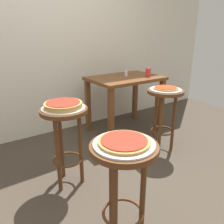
{
  "coord_description": "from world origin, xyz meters",
  "views": [
    {
      "loc": [
        -0.99,
        -1.33,
        1.35
      ],
      "look_at": [
        0.11,
        0.27,
        0.66
      ],
      "focal_mm": 36.57,
      "sensor_mm": 36.0,
      "label": 1
    }
  ],
  "objects_px": {
    "serving_plate_middle": "(166,89)",
    "pizza_leftside": "(63,105)",
    "pizza_foreground": "(124,141)",
    "stool_foreground": "(123,173)",
    "cup_near_edge": "(148,72)",
    "serving_plate_foreground": "(124,144)",
    "condiment_shaker": "(126,73)",
    "dining_table": "(125,87)",
    "stool_middle": "(164,106)",
    "stool_leftside": "(65,129)",
    "pizza_middle": "(166,88)",
    "serving_plate_leftside": "(64,108)"
  },
  "relations": [
    {
      "from": "stool_foreground",
      "to": "cup_near_edge",
      "type": "distance_m",
      "value": 1.96
    },
    {
      "from": "pizza_foreground",
      "to": "stool_leftside",
      "type": "distance_m",
      "value": 0.83
    },
    {
      "from": "stool_leftside",
      "to": "pizza_middle",
      "type": "bearing_deg",
      "value": -1.9
    },
    {
      "from": "serving_plate_middle",
      "to": "pizza_leftside",
      "type": "distance_m",
      "value": 1.19
    },
    {
      "from": "stool_middle",
      "to": "pizza_leftside",
      "type": "xyz_separation_m",
      "value": [
        -1.19,
        0.04,
        0.22
      ]
    },
    {
      "from": "dining_table",
      "to": "condiment_shaker",
      "type": "height_order",
      "value": "condiment_shaker"
    },
    {
      "from": "pizza_foreground",
      "to": "pizza_middle",
      "type": "xyz_separation_m",
      "value": [
        1.16,
        0.77,
        0.0
      ]
    },
    {
      "from": "pizza_leftside",
      "to": "condiment_shaker",
      "type": "height_order",
      "value": "condiment_shaker"
    },
    {
      "from": "pizza_foreground",
      "to": "dining_table",
      "type": "distance_m",
      "value": 1.88
    },
    {
      "from": "stool_middle",
      "to": "pizza_leftside",
      "type": "bearing_deg",
      "value": 178.1
    },
    {
      "from": "pizza_leftside",
      "to": "cup_near_edge",
      "type": "distance_m",
      "value": 1.53
    },
    {
      "from": "serving_plate_middle",
      "to": "stool_leftside",
      "type": "distance_m",
      "value": 1.2
    },
    {
      "from": "condiment_shaker",
      "to": "serving_plate_foreground",
      "type": "bearing_deg",
      "value": -128.25
    },
    {
      "from": "serving_plate_foreground",
      "to": "dining_table",
      "type": "distance_m",
      "value": 1.88
    },
    {
      "from": "stool_foreground",
      "to": "dining_table",
      "type": "height_order",
      "value": "dining_table"
    },
    {
      "from": "pizza_middle",
      "to": "serving_plate_leftside",
      "type": "bearing_deg",
      "value": 178.1
    },
    {
      "from": "pizza_middle",
      "to": "pizza_foreground",
      "type": "bearing_deg",
      "value": -146.7
    },
    {
      "from": "serving_plate_foreground",
      "to": "condiment_shaker",
      "type": "distance_m",
      "value": 1.94
    },
    {
      "from": "stool_foreground",
      "to": "cup_near_edge",
      "type": "relative_size",
      "value": 6.54
    },
    {
      "from": "stool_middle",
      "to": "pizza_middle",
      "type": "height_order",
      "value": "pizza_middle"
    },
    {
      "from": "pizza_foreground",
      "to": "condiment_shaker",
      "type": "bearing_deg",
      "value": 51.75
    },
    {
      "from": "pizza_foreground",
      "to": "serving_plate_middle",
      "type": "xyz_separation_m",
      "value": [
        1.16,
        0.77,
        -0.02
      ]
    },
    {
      "from": "serving_plate_middle",
      "to": "cup_near_edge",
      "type": "height_order",
      "value": "cup_near_edge"
    },
    {
      "from": "dining_table",
      "to": "cup_near_edge",
      "type": "distance_m",
      "value": 0.36
    },
    {
      "from": "pizza_foreground",
      "to": "serving_plate_middle",
      "type": "bearing_deg",
      "value": 33.3
    },
    {
      "from": "stool_foreground",
      "to": "stool_middle",
      "type": "relative_size",
      "value": 1.0
    },
    {
      "from": "serving_plate_leftside",
      "to": "serving_plate_foreground",
      "type": "bearing_deg",
      "value": -88.32
    },
    {
      "from": "serving_plate_middle",
      "to": "dining_table",
      "type": "height_order",
      "value": "dining_table"
    },
    {
      "from": "condiment_shaker",
      "to": "serving_plate_middle",
      "type": "bearing_deg",
      "value": -92.75
    },
    {
      "from": "serving_plate_leftside",
      "to": "cup_near_edge",
      "type": "bearing_deg",
      "value": 19.78
    },
    {
      "from": "serving_plate_middle",
      "to": "dining_table",
      "type": "distance_m",
      "value": 0.72
    },
    {
      "from": "serving_plate_leftside",
      "to": "condiment_shaker",
      "type": "xyz_separation_m",
      "value": [
        1.22,
        0.72,
        0.07
      ]
    },
    {
      "from": "serving_plate_middle",
      "to": "pizza_middle",
      "type": "distance_m",
      "value": 0.02
    },
    {
      "from": "pizza_foreground",
      "to": "serving_plate_leftside",
      "type": "relative_size",
      "value": 0.83
    },
    {
      "from": "serving_plate_foreground",
      "to": "stool_leftside",
      "type": "relative_size",
      "value": 0.49
    },
    {
      "from": "stool_foreground",
      "to": "cup_near_edge",
      "type": "height_order",
      "value": "cup_near_edge"
    },
    {
      "from": "stool_leftside",
      "to": "serving_plate_leftside",
      "type": "bearing_deg",
      "value": 0.0
    },
    {
      "from": "serving_plate_foreground",
      "to": "serving_plate_leftside",
      "type": "bearing_deg",
      "value": 91.68
    },
    {
      "from": "serving_plate_middle",
      "to": "dining_table",
      "type": "xyz_separation_m",
      "value": [
        -0.01,
        0.71,
        -0.1
      ]
    },
    {
      "from": "pizza_foreground",
      "to": "serving_plate_middle",
      "type": "relative_size",
      "value": 0.86
    },
    {
      "from": "pizza_foreground",
      "to": "pizza_leftside",
      "type": "relative_size",
      "value": 0.95
    },
    {
      "from": "pizza_leftside",
      "to": "cup_near_edge",
      "type": "bearing_deg",
      "value": 19.78
    },
    {
      "from": "stool_foreground",
      "to": "stool_leftside",
      "type": "relative_size",
      "value": 1.0
    },
    {
      "from": "serving_plate_middle",
      "to": "stool_leftside",
      "type": "bearing_deg",
      "value": 178.1
    },
    {
      "from": "stool_middle",
      "to": "pizza_middle",
      "type": "relative_size",
      "value": 2.75
    },
    {
      "from": "serving_plate_foreground",
      "to": "dining_table",
      "type": "xyz_separation_m",
      "value": [
        1.15,
        1.48,
        -0.1
      ]
    },
    {
      "from": "serving_plate_leftside",
      "to": "cup_near_edge",
      "type": "xyz_separation_m",
      "value": [
        1.44,
        0.52,
        0.09
      ]
    },
    {
      "from": "pizza_foreground",
      "to": "stool_middle",
      "type": "bearing_deg",
      "value": 33.3
    },
    {
      "from": "stool_foreground",
      "to": "pizza_leftside",
      "type": "distance_m",
      "value": 0.84
    },
    {
      "from": "serving_plate_foreground",
      "to": "condiment_shaker",
      "type": "height_order",
      "value": "condiment_shaker"
    }
  ]
}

